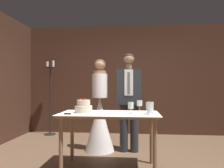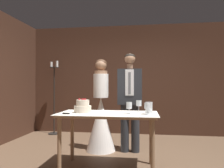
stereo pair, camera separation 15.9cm
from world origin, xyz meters
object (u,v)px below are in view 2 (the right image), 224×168
object	(u,v)px
bride	(101,117)
wine_glass_middle	(147,106)
tiered_cake	(83,107)
candle_stand	(54,99)
wine_glass_near	(139,104)
cake_table	(108,120)
cake_knife	(72,114)
hurricane_candle	(149,108)
wine_glass_far	(129,106)
groom	(130,97)

from	to	relation	value
bride	wine_glass_middle	bearing A→B (deg)	-49.46
tiered_cake	candle_stand	bearing A→B (deg)	122.67
tiered_cake	wine_glass_middle	size ratio (longest dim) A/B	1.55
wine_glass_near	cake_table	bearing A→B (deg)	-160.01
tiered_cake	cake_knife	distance (m)	0.26
hurricane_candle	candle_stand	size ratio (longest dim) A/B	0.09
hurricane_candle	cake_knife	bearing A→B (deg)	-167.17
wine_glass_far	candle_stand	xyz separation A→B (m)	(-2.01, 2.14, -0.05)
cake_table	tiered_cake	size ratio (longest dim) A/B	5.64
cake_knife	tiered_cake	bearing A→B (deg)	74.05
groom	tiered_cake	bearing A→B (deg)	-127.79
wine_glass_far	bride	bearing A→B (deg)	122.21
wine_glass_near	wine_glass_far	world-z (taller)	wine_glass_near
hurricane_candle	groom	distance (m)	0.90
wine_glass_near	wine_glass_middle	xyz separation A→B (m)	(0.12, -0.29, -0.01)
hurricane_candle	groom	size ratio (longest dim) A/B	0.09
hurricane_candle	candle_stand	bearing A→B (deg)	138.22
cake_knife	bride	size ratio (longest dim) A/B	0.26
cake_knife	wine_glass_middle	bearing A→B (deg)	9.78
tiered_cake	wine_glass_near	xyz separation A→B (m)	(0.83, 0.15, 0.04)
tiered_cake	bride	size ratio (longest dim) A/B	0.15
wine_glass_middle	cake_knife	bearing A→B (deg)	-174.49
bride	groom	size ratio (longest dim) A/B	0.95
tiered_cake	wine_glass_near	bearing A→B (deg)	10.42
wine_glass_near	bride	size ratio (longest dim) A/B	0.11
wine_glass_near	candle_stand	xyz separation A→B (m)	(-2.14, 1.90, -0.07)
wine_glass_near	candle_stand	world-z (taller)	candle_stand
tiered_cake	cake_knife	world-z (taller)	tiered_cake
cake_knife	hurricane_candle	distance (m)	1.09
cake_knife	bride	xyz separation A→B (m)	(0.20, 1.07, -0.19)
cake_knife	groom	distance (m)	1.32
wine_glass_middle	groom	xyz separation A→B (m)	(-0.29, 0.97, 0.08)
wine_glass_far	candle_stand	bearing A→B (deg)	133.27
hurricane_candle	bride	xyz separation A→B (m)	(-0.86, 0.83, -0.26)
candle_stand	groom	bearing A→B (deg)	-31.59
wine_glass_middle	hurricane_candle	world-z (taller)	same
tiered_cake	hurricane_candle	world-z (taller)	tiered_cake
cake_knife	candle_stand	distance (m)	2.59
cake_table	wine_glass_far	bearing A→B (deg)	-13.65
cake_table	wine_glass_near	size ratio (longest dim) A/B	8.06
tiered_cake	wine_glass_far	distance (m)	0.70
cake_table	wine_glass_far	world-z (taller)	wine_glass_far
tiered_cake	bride	xyz separation A→B (m)	(0.11, 0.84, -0.26)
wine_glass_near	hurricane_candle	world-z (taller)	wine_glass_near
bride	groom	bearing A→B (deg)	-0.07
wine_glass_far	bride	world-z (taller)	bride
tiered_cake	hurricane_candle	bearing A→B (deg)	0.43
wine_glass_near	bride	distance (m)	1.04
cake_table	candle_stand	distance (m)	2.67
wine_glass_far	hurricane_candle	bearing A→B (deg)	18.70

